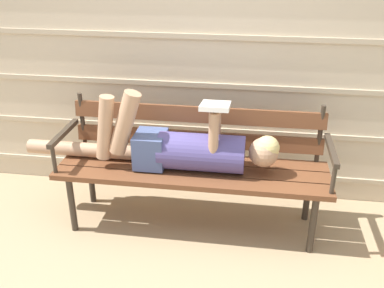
% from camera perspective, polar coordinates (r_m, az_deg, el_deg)
% --- Properties ---
extents(ground_plane, '(12.00, 12.00, 0.00)m').
position_cam_1_polar(ground_plane, '(3.03, -0.48, -12.17)').
color(ground_plane, tan).
extents(house_siding, '(4.05, 0.08, 2.44)m').
position_cam_1_polar(house_siding, '(3.15, 1.44, 13.89)').
color(house_siding, beige).
rests_on(house_siding, ground).
extents(park_bench, '(1.80, 0.49, 0.85)m').
position_cam_1_polar(park_bench, '(2.97, 0.20, -1.87)').
color(park_bench, brown).
rests_on(park_bench, ground).
extents(reclining_person, '(1.73, 0.25, 0.55)m').
position_cam_1_polar(reclining_person, '(2.86, -1.45, -0.36)').
color(reclining_person, '#514784').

